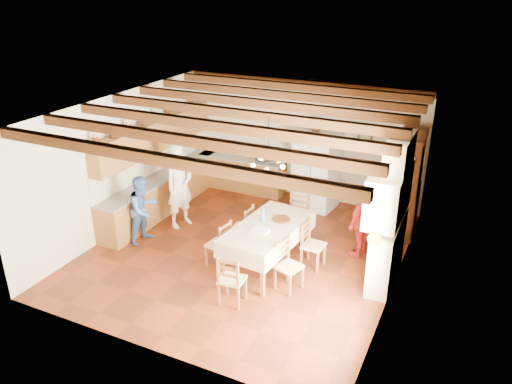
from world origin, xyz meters
TOP-DOWN VIEW (x-y plane):
  - floor at (0.00, 0.00)m, footprint 6.00×6.50m
  - ceiling at (0.00, 0.00)m, footprint 6.00×6.50m
  - wall_back at (0.00, 3.26)m, footprint 6.00×0.02m
  - wall_front at (0.00, -3.26)m, footprint 6.00×0.02m
  - wall_left at (-3.01, 0.00)m, footprint 0.02×6.50m
  - wall_right at (3.01, 0.00)m, footprint 0.02×6.50m
  - ceiling_beams at (0.00, 0.00)m, footprint 6.00×6.30m
  - lower_cabinets_left at (-2.70, 1.05)m, footprint 0.60×4.30m
  - lower_cabinets_back at (-1.55, 2.95)m, footprint 2.30×0.60m
  - countertop_left at (-2.70, 1.05)m, footprint 0.62×4.30m
  - countertop_back at (-1.55, 2.95)m, footprint 2.34×0.62m
  - backsplash_left at (-2.98, 1.05)m, footprint 0.03×4.30m
  - backsplash_back at (-1.55, 3.23)m, footprint 2.30×0.03m
  - upper_cabinets at (-2.83, 1.05)m, footprint 0.35×4.20m
  - fireplace at (2.72, 0.20)m, footprint 0.56×1.60m
  - wall_picture at (1.55, 3.23)m, footprint 0.34×0.03m
  - refrigerator at (0.55, 2.75)m, footprint 1.06×0.91m
  - hutch at (2.75, 2.35)m, footprint 0.59×1.28m
  - dining_table at (0.63, -0.31)m, footprint 1.24×2.15m
  - chandelier at (0.63, -0.31)m, footprint 0.47×0.47m
  - chair_left_near at (-0.25, -0.67)m, footprint 0.45×0.46m
  - chair_left_far at (-0.14, 0.14)m, footprint 0.40×0.42m
  - chair_right_near at (1.30, -0.85)m, footprint 0.51×0.52m
  - chair_right_far at (1.44, 0.07)m, footprint 0.43×0.44m
  - chair_end_near at (0.56, -1.64)m, footprint 0.45×0.43m
  - chair_end_far at (0.71, 1.04)m, footprint 0.45×0.43m
  - person_man at (-1.87, 0.49)m, footprint 0.64×0.81m
  - person_woman_blue at (-2.16, -0.47)m, footprint 0.66×0.79m
  - person_woman_red at (2.16, 0.90)m, footprint 0.63×0.98m
  - microwave at (-0.87, 2.95)m, footprint 0.56×0.46m
  - fridge_vase at (0.49, 2.75)m, footprint 0.36×0.36m

SIDE VIEW (x-z plane):
  - floor at x=0.00m, z-range -0.02..0.00m
  - lower_cabinets_left at x=-2.70m, z-range 0.00..0.86m
  - lower_cabinets_back at x=-1.55m, z-range 0.00..0.86m
  - chair_left_near at x=-0.25m, z-range 0.00..0.96m
  - chair_left_far at x=-0.14m, z-range 0.00..0.96m
  - chair_right_near at x=1.30m, z-range 0.00..0.96m
  - chair_right_far at x=1.44m, z-range 0.00..0.96m
  - chair_end_near at x=0.56m, z-range 0.00..0.96m
  - chair_end_far at x=0.71m, z-range 0.00..0.96m
  - person_woman_blue at x=-2.16m, z-range 0.00..1.47m
  - person_woman_red at x=2.16m, z-range 0.00..1.55m
  - dining_table at x=0.63m, z-range 0.36..1.26m
  - countertop_left at x=-2.70m, z-range 0.86..0.90m
  - countertop_back at x=-1.55m, z-range 0.86..0.90m
  - refrigerator at x=0.55m, z-range 0.00..1.92m
  - person_man at x=-1.87m, z-range 0.00..1.95m
  - microwave at x=-0.87m, z-range 0.90..1.17m
  - hutch at x=2.75m, z-range 0.00..2.27m
  - backsplash_left at x=-2.98m, z-range 0.90..1.50m
  - backsplash_back at x=-1.55m, z-range 0.90..1.50m
  - fireplace at x=2.72m, z-range 0.00..2.80m
  - wall_back at x=0.00m, z-range 0.00..3.00m
  - wall_front at x=0.00m, z-range 0.00..3.00m
  - wall_left at x=-3.01m, z-range 0.00..3.00m
  - wall_right at x=3.01m, z-range 0.00..3.00m
  - upper_cabinets at x=-2.83m, z-range 1.50..2.20m
  - wall_picture at x=1.55m, z-range 1.64..2.06m
  - fridge_vase at x=0.49m, z-range 1.92..2.23m
  - chandelier at x=0.63m, z-range 2.23..2.27m
  - ceiling_beams at x=0.00m, z-range 2.83..2.99m
  - ceiling at x=0.00m, z-range 3.00..3.02m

